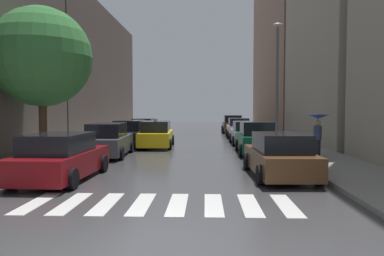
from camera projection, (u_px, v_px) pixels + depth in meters
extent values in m
cube|color=#3D3D3F|center=(191.00, 138.00, 30.11)|extent=(28.00, 72.00, 0.04)
cube|color=gray|center=(113.00, 137.00, 30.34)|extent=(3.00, 72.00, 0.15)
cube|color=gray|center=(271.00, 137.00, 29.88)|extent=(3.00, 72.00, 0.15)
cube|color=silver|center=(36.00, 203.00, 9.32)|extent=(0.45, 2.20, 0.01)
cube|color=silver|center=(71.00, 203.00, 9.29)|extent=(0.45, 2.20, 0.01)
cube|color=silver|center=(106.00, 204.00, 9.26)|extent=(0.45, 2.20, 0.01)
cube|color=silver|center=(142.00, 204.00, 9.23)|extent=(0.45, 2.20, 0.01)
cube|color=silver|center=(178.00, 204.00, 9.19)|extent=(0.45, 2.20, 0.01)
cube|color=silver|center=(214.00, 205.00, 9.16)|extent=(0.45, 2.20, 0.01)
cube|color=silver|center=(250.00, 205.00, 9.13)|extent=(0.45, 2.20, 0.01)
cube|color=silver|center=(286.00, 205.00, 9.10)|extent=(0.45, 2.20, 0.01)
cube|color=#564C47|center=(79.00, 74.00, 35.38)|extent=(6.00, 21.92, 11.53)
cube|color=#9E9384|center=(350.00, 34.00, 25.03)|extent=(6.00, 12.68, 14.97)
cube|color=#8C6B56|center=(292.00, 24.00, 42.02)|extent=(6.00, 20.45, 24.14)
cube|color=maroon|center=(62.00, 163.00, 12.41)|extent=(2.02, 4.65, 0.77)
cube|color=black|center=(59.00, 143.00, 12.14)|extent=(1.74, 2.58, 0.63)
cylinder|color=black|center=(54.00, 163.00, 13.99)|extent=(0.24, 0.65, 0.64)
cylinder|color=black|center=(103.00, 164.00, 13.88)|extent=(0.24, 0.65, 0.64)
cylinder|color=black|center=(10.00, 178.00, 10.96)|extent=(0.24, 0.65, 0.64)
cylinder|color=black|center=(72.00, 179.00, 10.85)|extent=(0.24, 0.65, 0.64)
cube|color=#474C51|center=(108.00, 144.00, 18.53)|extent=(2.02, 4.59, 0.82)
cube|color=black|center=(107.00, 130.00, 18.26)|extent=(1.71, 2.55, 0.67)
cylinder|color=black|center=(98.00, 147.00, 20.02)|extent=(0.25, 0.65, 0.64)
cylinder|color=black|center=(131.00, 147.00, 20.04)|extent=(0.25, 0.65, 0.64)
cylinder|color=black|center=(82.00, 153.00, 17.04)|extent=(0.25, 0.65, 0.64)
cylinder|color=black|center=(121.00, 153.00, 17.06)|extent=(0.25, 0.65, 0.64)
cube|color=black|center=(130.00, 137.00, 23.81)|extent=(1.81, 4.72, 0.81)
cube|color=black|center=(129.00, 125.00, 23.54)|extent=(1.59, 2.60, 0.66)
cylinder|color=black|center=(122.00, 139.00, 25.41)|extent=(0.22, 0.64, 0.64)
cylinder|color=black|center=(148.00, 139.00, 25.34)|extent=(0.22, 0.64, 0.64)
cylinder|color=black|center=(110.00, 143.00, 22.31)|extent=(0.22, 0.64, 0.64)
cylinder|color=black|center=(140.00, 143.00, 22.24)|extent=(0.22, 0.64, 0.64)
cube|color=maroon|center=(144.00, 131.00, 30.28)|extent=(1.84, 4.48, 0.78)
cube|color=black|center=(144.00, 122.00, 30.02)|extent=(1.60, 2.48, 0.64)
cylinder|color=black|center=(137.00, 133.00, 31.81)|extent=(0.23, 0.64, 0.64)
cylinder|color=black|center=(158.00, 133.00, 31.71)|extent=(0.23, 0.64, 0.64)
cylinder|color=black|center=(130.00, 135.00, 28.88)|extent=(0.23, 0.64, 0.64)
cylinder|color=black|center=(152.00, 135.00, 28.78)|extent=(0.23, 0.64, 0.64)
cube|color=brown|center=(279.00, 161.00, 12.96)|extent=(1.98, 4.50, 0.75)
cube|color=black|center=(281.00, 142.00, 12.70)|extent=(1.70, 2.49, 0.61)
cylinder|color=black|center=(247.00, 161.00, 14.44)|extent=(0.24, 0.65, 0.64)
cylinder|color=black|center=(294.00, 162.00, 14.43)|extent=(0.24, 0.65, 0.64)
cylinder|color=black|center=(261.00, 175.00, 11.51)|extent=(0.24, 0.65, 0.64)
cylinder|color=black|center=(319.00, 175.00, 11.50)|extent=(0.24, 0.65, 0.64)
cube|color=#0C4C2D|center=(256.00, 142.00, 19.58)|extent=(1.83, 4.48, 0.85)
cube|color=black|center=(256.00, 128.00, 19.32)|extent=(1.59, 2.48, 0.69)
cylinder|color=black|center=(237.00, 145.00, 21.11)|extent=(0.23, 0.64, 0.64)
cylinder|color=black|center=(268.00, 145.00, 21.02)|extent=(0.23, 0.64, 0.64)
cylinder|color=black|center=(241.00, 151.00, 18.18)|extent=(0.23, 0.64, 0.64)
cylinder|color=black|center=(277.00, 151.00, 18.09)|extent=(0.23, 0.64, 0.64)
cube|color=#B2B7BF|center=(246.00, 136.00, 24.85)|extent=(1.81, 4.09, 0.75)
cube|color=black|center=(246.00, 126.00, 24.61)|extent=(1.58, 2.25, 0.61)
cylinder|color=black|center=(231.00, 138.00, 26.23)|extent=(0.22, 0.64, 0.64)
cylinder|color=black|center=(256.00, 138.00, 26.18)|extent=(0.22, 0.64, 0.64)
cylinder|color=black|center=(234.00, 141.00, 23.54)|extent=(0.22, 0.64, 0.64)
cylinder|color=black|center=(262.00, 141.00, 23.49)|extent=(0.22, 0.64, 0.64)
cube|color=silver|center=(238.00, 131.00, 30.53)|extent=(1.79, 4.07, 0.79)
cube|color=black|center=(239.00, 122.00, 30.29)|extent=(1.56, 2.24, 0.65)
cylinder|color=black|center=(227.00, 132.00, 31.91)|extent=(0.23, 0.64, 0.64)
cylinder|color=black|center=(247.00, 133.00, 31.83)|extent=(0.23, 0.64, 0.64)
cylinder|color=black|center=(229.00, 135.00, 29.24)|extent=(0.23, 0.64, 0.64)
cylinder|color=black|center=(251.00, 135.00, 29.17)|extent=(0.23, 0.64, 0.64)
cube|color=brown|center=(232.00, 127.00, 36.56)|extent=(1.86, 4.14, 0.86)
cube|color=black|center=(232.00, 119.00, 36.31)|extent=(1.63, 2.28, 0.70)
cylinder|color=black|center=(222.00, 129.00, 37.97)|extent=(0.22, 0.64, 0.64)
cylinder|color=black|center=(240.00, 129.00, 37.90)|extent=(0.22, 0.64, 0.64)
cylinder|color=black|center=(224.00, 130.00, 35.25)|extent=(0.22, 0.64, 0.64)
cylinder|color=black|center=(243.00, 130.00, 35.18)|extent=(0.22, 0.64, 0.64)
cube|color=yellow|center=(156.00, 138.00, 22.85)|extent=(2.03, 4.66, 0.80)
cube|color=black|center=(156.00, 126.00, 22.58)|extent=(1.72, 2.59, 0.65)
cube|color=#F2EDCC|center=(156.00, 120.00, 22.56)|extent=(0.21, 0.37, 0.18)
cylinder|color=black|center=(145.00, 140.00, 24.38)|extent=(0.24, 0.65, 0.64)
cylinder|color=black|center=(172.00, 140.00, 24.38)|extent=(0.24, 0.65, 0.64)
cylinder|color=black|center=(138.00, 144.00, 21.35)|extent=(0.24, 0.65, 0.64)
cylinder|color=black|center=(170.00, 144.00, 21.35)|extent=(0.24, 0.65, 0.64)
cylinder|color=black|center=(317.00, 148.00, 17.00)|extent=(0.28, 0.28, 0.81)
cylinder|color=navy|center=(318.00, 133.00, 16.96)|extent=(0.36, 0.36, 0.64)
sphere|color=tan|center=(318.00, 123.00, 16.94)|extent=(0.25, 0.25, 0.25)
cone|color=navy|center=(318.00, 117.00, 16.92)|extent=(0.99, 0.99, 0.20)
cylinder|color=#333338|center=(318.00, 125.00, 16.94)|extent=(0.02, 0.02, 0.74)
cylinder|color=#513823|center=(43.00, 128.00, 17.20)|extent=(0.36, 0.36, 2.68)
sphere|color=#347437|center=(42.00, 57.00, 17.02)|extent=(4.60, 4.60, 4.60)
cylinder|color=#595B60|center=(277.00, 87.00, 22.62)|extent=(0.16, 0.16, 7.21)
ellipsoid|color=beige|center=(278.00, 25.00, 22.43)|extent=(0.60, 0.28, 0.24)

